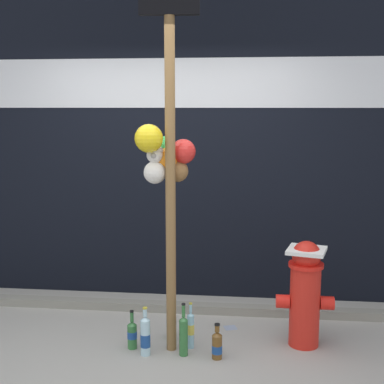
% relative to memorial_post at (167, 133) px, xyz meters
% --- Properties ---
extents(ground_plane, '(14.00, 14.00, 0.00)m').
position_rel_memorial_post_xyz_m(ground_plane, '(-0.12, -0.43, -1.71)').
color(ground_plane, '#9E9B93').
extents(building_wall, '(10.00, 0.21, 3.67)m').
position_rel_memorial_post_xyz_m(building_wall, '(-0.12, 1.26, 0.13)').
color(building_wall, black).
rests_on(building_wall, ground_plane).
extents(curb_strip, '(8.00, 0.12, 0.08)m').
position_rel_memorial_post_xyz_m(curb_strip, '(-0.12, 0.72, -1.67)').
color(curb_strip, gray).
rests_on(curb_strip, ground_plane).
extents(memorial_post, '(0.49, 0.46, 2.93)m').
position_rel_memorial_post_xyz_m(memorial_post, '(0.00, 0.00, 0.00)').
color(memorial_post, olive).
rests_on(memorial_post, ground_plane).
extents(fire_hydrant, '(0.46, 0.35, 0.86)m').
position_rel_memorial_post_xyz_m(fire_hydrant, '(1.09, 0.13, -1.26)').
color(fire_hydrant, red).
rests_on(fire_hydrant, ground_plane).
extents(bottle_0, '(0.08, 0.08, 0.39)m').
position_rel_memorial_post_xyz_m(bottle_0, '(-0.15, -0.18, -1.56)').
color(bottle_0, '#B2DBEA').
rests_on(bottle_0, ground_plane).
extents(bottle_1, '(0.06, 0.06, 0.38)m').
position_rel_memorial_post_xyz_m(bottle_1, '(0.18, -0.02, -1.56)').
color(bottle_1, '#93CCE0').
rests_on(bottle_1, ground_plane).
extents(bottle_2, '(0.07, 0.07, 0.42)m').
position_rel_memorial_post_xyz_m(bottle_2, '(0.14, -0.15, -1.54)').
color(bottle_2, '#337038').
rests_on(bottle_2, ground_plane).
extents(bottle_3, '(0.08, 0.08, 0.32)m').
position_rel_memorial_post_xyz_m(bottle_3, '(-0.28, -0.08, -1.59)').
color(bottle_3, '#337038').
rests_on(bottle_3, ground_plane).
extents(bottle_4, '(0.08, 0.08, 0.28)m').
position_rel_memorial_post_xyz_m(bottle_4, '(0.41, -0.18, -1.60)').
color(bottle_4, brown).
rests_on(bottle_4, ground_plane).
extents(bottle_5, '(0.06, 0.06, 0.31)m').
position_rel_memorial_post_xyz_m(bottle_5, '(-0.00, 0.14, -1.58)').
color(bottle_5, '#337038').
rests_on(bottle_5, ground_plane).
extents(litter_0, '(0.13, 0.13, 0.01)m').
position_rel_memorial_post_xyz_m(litter_0, '(0.49, 0.39, -1.71)').
color(litter_0, '#8C99B2').
rests_on(litter_0, ground_plane).
extents(litter_1, '(0.18, 0.15, 0.01)m').
position_rel_memorial_post_xyz_m(litter_1, '(1.08, 0.66, -1.71)').
color(litter_1, '#8C99B2').
rests_on(litter_1, ground_plane).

